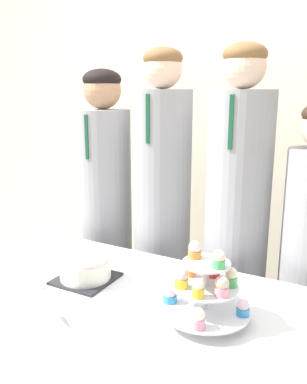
# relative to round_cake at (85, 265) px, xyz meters

# --- Properties ---
(wall_back) EXTENTS (9.00, 0.06, 2.70)m
(wall_back) POSITION_rel_round_cake_xyz_m (0.24, 1.22, 0.58)
(wall_back) COLOR beige
(wall_back) RESTS_ON ground_plane
(table) EXTENTS (1.65, 0.61, 0.70)m
(table) POSITION_rel_round_cake_xyz_m (0.24, 0.05, -0.41)
(table) COLOR white
(table) RESTS_ON ground_plane
(round_cake) EXTENTS (0.22, 0.22, 0.13)m
(round_cake) POSITION_rel_round_cake_xyz_m (0.00, 0.00, 0.00)
(round_cake) COLOR #232328
(round_cake) RESTS_ON table
(cake_knife) EXTENTS (0.28, 0.19, 0.01)m
(cake_knife) POSITION_rel_round_cake_xyz_m (-0.08, -0.15, -0.06)
(cake_knife) COLOR silver
(cake_knife) RESTS_ON table
(cupcake_stand) EXTENTS (0.30, 0.30, 0.26)m
(cupcake_stand) POSITION_rel_round_cake_xyz_m (0.52, -0.05, 0.05)
(cupcake_stand) COLOR silver
(cupcake_stand) RESTS_ON table
(student_0) EXTENTS (0.28, 0.29, 1.54)m
(student_0) POSITION_rel_round_cake_xyz_m (-0.31, 0.58, -0.02)
(student_0) COLOR #939399
(student_0) RESTS_ON ground_plane
(student_1) EXTENTS (0.29, 0.29, 1.63)m
(student_1) POSITION_rel_round_cake_xyz_m (0.04, 0.58, 0.01)
(student_1) COLOR #939399
(student_1) RESTS_ON ground_plane
(student_2) EXTENTS (0.29, 0.30, 1.63)m
(student_2) POSITION_rel_round_cake_xyz_m (0.43, 0.58, 0.01)
(student_2) COLOR #939399
(student_2) RESTS_ON ground_plane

